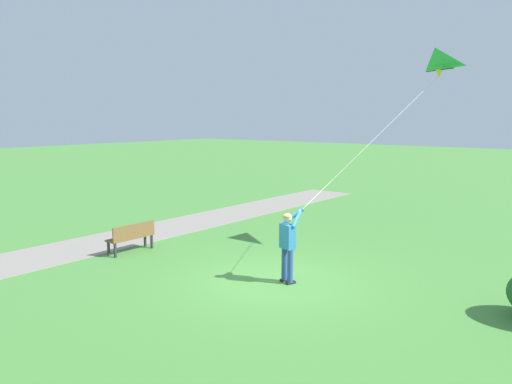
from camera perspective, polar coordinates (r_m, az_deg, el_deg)
name	(u,v)px	position (r m, az deg, el deg)	size (l,w,h in m)	color
ground_plane	(275,281)	(12.61, 2.21, -10.08)	(120.00, 120.00, 0.00)	#4C8E3D
walkway_path	(56,253)	(16.18, -21.76, -6.46)	(2.40, 32.00, 0.02)	gray
person_kite_flyer	(288,241)	(12.23, 3.68, -5.57)	(0.50, 0.63, 1.83)	#232328
flying_kite	(434,63)	(15.57, 19.61, 13.60)	(2.15, 5.06, 4.20)	green
park_bench_near_walkway	(132,236)	(15.49, -13.94, -4.83)	(0.45, 1.50, 0.88)	brown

